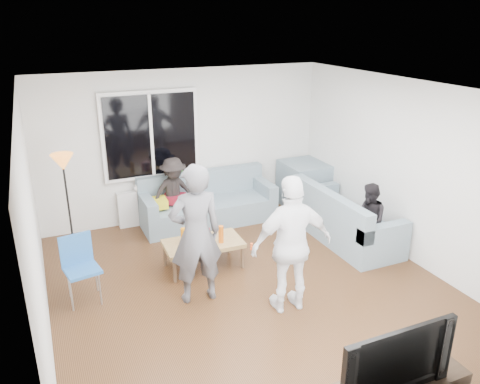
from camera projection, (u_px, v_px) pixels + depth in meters
name	position (u px, v px, depth m)	size (l,w,h in m)	color
floor	(251.00, 290.00, 6.35)	(5.00, 5.50, 0.04)	#56351C
ceiling	(253.00, 89.00, 5.43)	(5.00, 5.50, 0.04)	white
wall_back	(185.00, 145.00, 8.27)	(5.00, 0.04, 2.60)	silver
wall_front	(411.00, 321.00, 3.51)	(5.00, 0.04, 2.60)	silver
wall_left	(32.00, 232.00, 4.94)	(0.04, 5.50, 2.60)	silver
wall_right	(411.00, 172.00, 6.84)	(0.04, 5.50, 2.60)	silver
window_frame	(151.00, 135.00, 7.88)	(1.62, 0.06, 1.47)	white
window_glass	(151.00, 136.00, 7.85)	(1.50, 0.02, 1.35)	black
window_mullion	(151.00, 136.00, 7.84)	(0.05, 0.03, 1.35)	white
radiator	(156.00, 205.00, 8.28)	(1.30, 0.12, 0.62)	silver
potted_plant	(179.00, 176.00, 8.25)	(0.20, 0.16, 0.35)	#2D5E25
vase	(139.00, 186.00, 8.01)	(0.18, 0.18, 0.19)	white
sofa_back_section	(208.00, 199.00, 8.23)	(2.30, 0.85, 0.85)	slate
sofa_right_section	(346.00, 215.00, 7.60)	(0.85, 2.00, 0.85)	slate
sofa_corner	(306.00, 184.00, 8.97)	(0.85, 0.85, 0.85)	slate
cushion_yellow	(155.00, 203.00, 7.83)	(0.38, 0.32, 0.14)	yellow
cushion_red	(174.00, 199.00, 8.03)	(0.36, 0.30, 0.13)	maroon
coffee_table	(203.00, 254.00, 6.82)	(1.10, 0.60, 0.40)	#A68A50
pitcher	(204.00, 235.00, 6.77)	(0.17, 0.17, 0.17)	maroon
side_chair	(82.00, 271.00, 5.92)	(0.40, 0.40, 0.86)	#265EA6
floor_lamp	(68.00, 206.00, 7.01)	(0.32, 0.32, 1.56)	orange
player_left	(196.00, 234.00, 5.81)	(0.66, 0.43, 1.80)	#535358
player_right	(292.00, 245.00, 5.64)	(1.01, 0.42, 1.72)	white
spectator_right	(369.00, 220.00, 7.08)	(0.54, 0.42, 1.11)	black
spectator_back	(174.00, 193.00, 7.96)	(0.80, 0.46, 1.23)	black
television	(390.00, 355.00, 3.97)	(1.10, 0.14, 0.63)	black
bottle_a	(183.00, 235.00, 6.70)	(0.07, 0.07, 0.21)	orange
bottle_d	(221.00, 234.00, 6.69)	(0.07, 0.07, 0.25)	#D35D12
bottle_c	(201.00, 232.00, 6.84)	(0.07, 0.07, 0.18)	black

